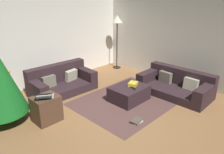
# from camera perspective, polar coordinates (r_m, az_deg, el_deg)

# --- Properties ---
(ground_plane) EXTENTS (6.40, 6.40, 0.00)m
(ground_plane) POSITION_cam_1_polar(r_m,az_deg,el_deg) (4.51, 1.16, -12.81)
(ground_plane) COLOR brown
(rear_partition) EXTENTS (6.40, 0.12, 2.60)m
(rear_partition) POSITION_cam_1_polar(r_m,az_deg,el_deg) (6.43, -19.85, 8.94)
(rear_partition) COLOR silver
(rear_partition) RESTS_ON ground_plane
(corner_partition) EXTENTS (0.12, 6.40, 2.60)m
(corner_partition) POSITION_cam_1_polar(r_m,az_deg,el_deg) (6.53, 20.74, 8.98)
(corner_partition) COLOR silver
(corner_partition) RESTS_ON ground_plane
(couch_left) EXTENTS (1.74, 0.94, 0.72)m
(couch_left) POSITION_cam_1_polar(r_m,az_deg,el_deg) (6.06, -13.17, -1.24)
(couch_left) COLOR #2D1E23
(couch_left) RESTS_ON ground_plane
(couch_right) EXTENTS (0.96, 1.84, 0.64)m
(couch_right) POSITION_cam_1_polar(r_m,az_deg,el_deg) (6.03, 16.44, -2.01)
(couch_right) COLOR #2D1E23
(couch_right) RESTS_ON ground_plane
(ottoman) EXTENTS (0.89, 0.70, 0.37)m
(ottoman) POSITION_cam_1_polar(r_m,az_deg,el_deg) (5.46, 4.46, -4.28)
(ottoman) COLOR #2D1E23
(ottoman) RESTS_ON ground_plane
(gift_box) EXTENTS (0.30, 0.27, 0.08)m
(gift_box) POSITION_cam_1_polar(r_m,az_deg,el_deg) (5.43, 5.51, -1.83)
(gift_box) COLOR gold
(gift_box) RESTS_ON ottoman
(tv_remote) EXTENTS (0.09, 0.17, 0.02)m
(tv_remote) POSITION_cam_1_polar(r_m,az_deg,el_deg) (5.27, 5.55, -2.90)
(tv_remote) COLOR black
(tv_remote) RESTS_ON ottoman
(side_table) EXTENTS (0.52, 0.44, 0.55)m
(side_table) POSITION_cam_1_polar(r_m,az_deg,el_deg) (4.76, -16.76, -7.98)
(side_table) COLOR #4C3323
(side_table) RESTS_ON ground_plane
(laptop) EXTENTS (0.48, 0.49, 0.17)m
(laptop) POSITION_cam_1_polar(r_m,az_deg,el_deg) (4.56, -17.22, -4.67)
(laptop) COLOR silver
(laptop) RESTS_ON side_table
(book_stack) EXTENTS (0.27, 0.20, 0.06)m
(book_stack) POSITION_cam_1_polar(r_m,az_deg,el_deg) (4.64, 6.46, -11.36)
(book_stack) COLOR beige
(book_stack) RESTS_ON ground_plane
(corner_lamp) EXTENTS (0.36, 0.36, 1.83)m
(corner_lamp) POSITION_cam_1_polar(r_m,az_deg,el_deg) (7.55, 1.35, 13.84)
(corner_lamp) COLOR black
(corner_lamp) RESTS_ON ground_plane
(area_rug) EXTENTS (2.60, 2.00, 0.01)m
(area_rug) POSITION_cam_1_polar(r_m,az_deg,el_deg) (5.54, 4.41, -5.98)
(area_rug) COLOR #533633
(area_rug) RESTS_ON ground_plane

